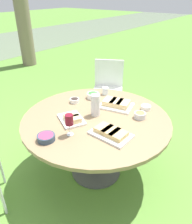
% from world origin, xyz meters
% --- Properties ---
extents(ground_plane, '(40.00, 40.00, 0.00)m').
position_xyz_m(ground_plane, '(0.00, 0.00, 0.00)').
color(ground_plane, '#5B8C38').
extents(dining_table, '(1.45, 1.45, 0.70)m').
position_xyz_m(dining_table, '(0.00, 0.00, 0.61)').
color(dining_table, '#4C4C51').
rests_on(dining_table, ground_plane).
extents(chair_near_left, '(0.58, 0.59, 0.89)m').
position_xyz_m(chair_near_left, '(1.14, 0.63, 0.52)').
color(chair_near_left, silver).
rests_on(chair_near_left, ground_plane).
extents(water_pitcher, '(0.10, 0.09, 0.22)m').
position_xyz_m(water_pitcher, '(0.04, 0.03, 0.81)').
color(water_pitcher, silver).
rests_on(water_pitcher, dining_table).
extents(wine_glass, '(0.07, 0.07, 0.20)m').
position_xyz_m(wine_glass, '(-0.37, 0.00, 0.85)').
color(wine_glass, silver).
rests_on(wine_glass, dining_table).
extents(platter_bread_main, '(0.32, 0.39, 0.07)m').
position_xyz_m(platter_bread_main, '(0.31, -0.03, 0.74)').
color(platter_bread_main, white).
rests_on(platter_bread_main, dining_table).
extents(platter_charcuterie, '(0.24, 0.36, 0.06)m').
position_xyz_m(platter_charcuterie, '(-0.17, -0.29, 0.73)').
color(platter_charcuterie, white).
rests_on(platter_charcuterie, dining_table).
extents(platter_sandwich_side, '(0.32, 0.35, 0.07)m').
position_xyz_m(platter_sandwich_side, '(-0.20, 0.14, 0.73)').
color(platter_sandwich_side, white).
rests_on(platter_sandwich_side, dining_table).
extents(bowl_fries, '(0.11, 0.11, 0.06)m').
position_xyz_m(bowl_fries, '(0.25, -0.35, 0.74)').
color(bowl_fries, silver).
rests_on(bowl_fries, dining_table).
extents(bowl_salad, '(0.14, 0.14, 0.06)m').
position_xyz_m(bowl_salad, '(0.33, 0.30, 0.74)').
color(bowl_salad, white).
rests_on(bowl_salad, dining_table).
extents(bowl_olives, '(0.10, 0.10, 0.05)m').
position_xyz_m(bowl_olives, '(0.12, 0.39, 0.73)').
color(bowl_olives, white).
rests_on(bowl_olives, dining_table).
extents(bowl_dip_red, '(0.15, 0.15, 0.05)m').
position_xyz_m(bowl_dip_red, '(-0.55, 0.10, 0.73)').
color(bowl_dip_red, '#334256').
rests_on(bowl_dip_red, dining_table).
extents(bowl_dip_cream, '(0.10, 0.10, 0.04)m').
position_xyz_m(bowl_dip_cream, '(0.45, -0.31, 0.73)').
color(bowl_dip_cream, white).
rests_on(bowl_dip_cream, dining_table).
extents(cup_water_near, '(0.07, 0.07, 0.09)m').
position_xyz_m(cup_water_near, '(0.50, 0.24, 0.75)').
color(cup_water_near, silver).
rests_on(cup_water_near, dining_table).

